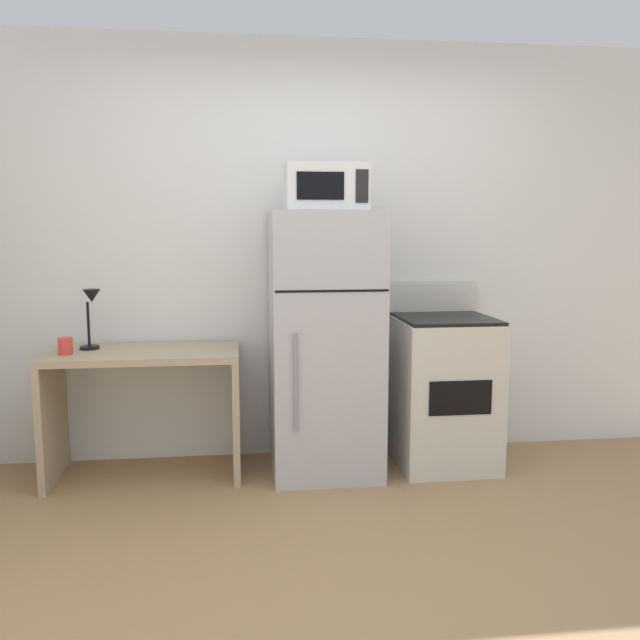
% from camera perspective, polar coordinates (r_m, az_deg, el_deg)
% --- Properties ---
extents(ground_plane, '(12.00, 12.00, 0.00)m').
position_cam_1_polar(ground_plane, '(2.91, 3.84, -21.94)').
color(ground_plane, '#9E7A51').
extents(wall_back_white, '(5.00, 0.10, 2.60)m').
position_cam_1_polar(wall_back_white, '(4.21, -0.43, 5.90)').
color(wall_back_white, silver).
rests_on(wall_back_white, ground).
extents(desk, '(1.10, 0.54, 0.75)m').
position_cam_1_polar(desk, '(3.98, -14.98, -5.86)').
color(desk, tan).
rests_on(desk, ground).
extents(desk_lamp, '(0.14, 0.12, 0.35)m').
position_cam_1_polar(desk_lamp, '(4.02, -19.27, 0.94)').
color(desk_lamp, black).
rests_on(desk_lamp, desk).
extents(coffee_mug, '(0.08, 0.08, 0.09)m').
position_cam_1_polar(coffee_mug, '(3.95, -21.24, -2.12)').
color(coffee_mug, '#D83F33').
rests_on(coffee_mug, desk).
extents(refrigerator, '(0.63, 0.65, 1.55)m').
position_cam_1_polar(refrigerator, '(3.89, 0.41, -2.05)').
color(refrigerator, '#B7B7BC').
rests_on(refrigerator, ground).
extents(microwave, '(0.46, 0.35, 0.26)m').
position_cam_1_polar(microwave, '(3.81, 0.47, 11.42)').
color(microwave, silver).
rests_on(microwave, refrigerator).
extents(oven_range, '(0.58, 0.61, 1.10)m').
position_cam_1_polar(oven_range, '(4.13, 10.70, -5.98)').
color(oven_range, beige).
rests_on(oven_range, ground).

